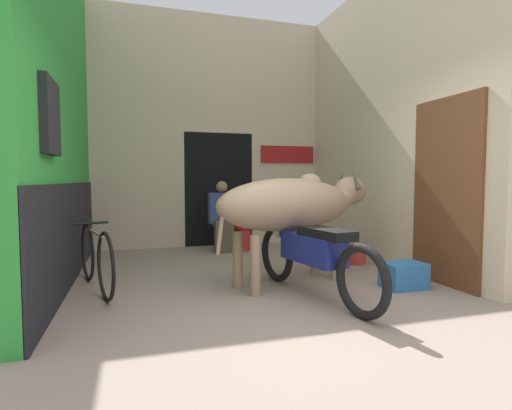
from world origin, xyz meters
TOP-DOWN VIEW (x-y plane):
  - ground_plane at (0.00, 0.00)m, footprint 30.00×30.00m
  - wall_left_shopfront at (-2.12, 2.09)m, footprint 0.25×4.20m
  - wall_back_with_doorway at (0.06, 4.46)m, footprint 4.06×0.93m
  - wall_right_with_door at (2.12, 2.05)m, footprint 0.22×4.20m
  - cow at (0.44, 1.33)m, footprint 2.21×1.15m
  - motorcycle_near at (0.39, 0.74)m, footprint 0.62×2.07m
  - bicycle at (-1.73, 1.68)m, footprint 0.56×1.61m
  - shopkeeper_seated at (0.06, 3.54)m, footprint 0.43×0.33m
  - plastic_stool at (0.42, 3.57)m, footprint 0.37×0.37m
  - crate at (1.49, 0.77)m, footprint 0.44×0.32m
  - bucket at (1.67, 2.03)m, footprint 0.26×0.26m

SIDE VIEW (x-z plane):
  - ground_plane at x=0.00m, z-range 0.00..0.00m
  - bucket at x=1.67m, z-range 0.00..0.26m
  - crate at x=1.49m, z-range 0.00..0.28m
  - plastic_stool at x=0.42m, z-range 0.02..0.44m
  - bicycle at x=-1.73m, z-range 0.00..0.70m
  - motorcycle_near at x=0.39m, z-range 0.06..0.82m
  - shopkeeper_seated at x=0.06m, z-range 0.02..1.19m
  - cow at x=0.44m, z-range 0.25..1.56m
  - wall_back_with_doorway at x=0.06m, z-range -0.39..3.71m
  - wall_left_shopfront at x=-2.12m, z-range -0.07..4.03m
  - wall_right_with_door at x=2.12m, z-range -0.03..4.07m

